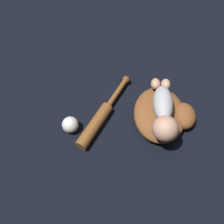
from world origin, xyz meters
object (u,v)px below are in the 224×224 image
at_px(baseball_bat, 100,117).
at_px(baseball, 70,125).
at_px(baseball_glove, 163,114).
at_px(baby_figure, 164,112).

relative_size(baseball_bat, baseball, 5.34).
xyz_separation_m(baseball_bat, baseball, (0.04, -0.15, 0.01)).
xyz_separation_m(baseball_glove, baby_figure, (0.05, -0.03, 0.09)).
xyz_separation_m(baby_figure, baseball_bat, (-0.06, -0.29, -0.11)).
bearing_deg(baseball_glove, baby_figure, -30.36).
distance_m(baby_figure, baseball_bat, 0.31).
height_order(baby_figure, baseball_bat, baby_figure).
bearing_deg(baby_figure, baseball_glove, 149.64).
relative_size(baseball_glove, baby_figure, 1.01).
xyz_separation_m(baseball_glove, baseball, (0.03, -0.46, -0.00)).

